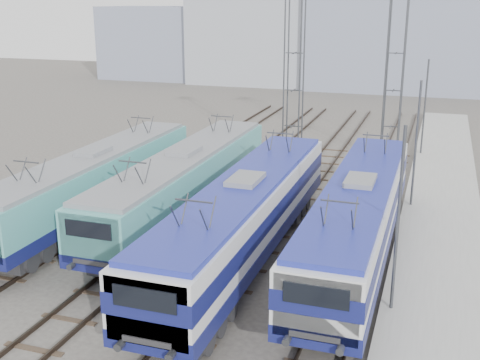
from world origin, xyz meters
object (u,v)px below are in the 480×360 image
Objects in this scene: locomotive_center_right at (244,215)px; mast_front at (398,225)px; locomotive_far_left at (93,180)px; locomotive_far_right at (358,215)px; mast_rear at (425,109)px; catenary_tower_west at (294,66)px; catenary_tower_east at (395,66)px; mast_mid at (416,147)px; locomotive_center_left at (184,181)px.

mast_front is (6.35, -2.31, 1.17)m from locomotive_center_right.
locomotive_far_left is 0.97× the size of locomotive_far_right.
mast_rear is (0.00, 24.00, 0.00)m from mast_front.
catenary_tower_east is (6.50, 2.00, 0.00)m from catenary_tower_west.
mast_mid is at bearing 56.76° from locomotive_center_right.
mast_rear is at bearing 58.50° from locomotive_center_left.
locomotive_far_right is at bearing 115.14° from mast_front.
mast_rear is (15.35, 18.85, 1.35)m from locomotive_far_left.
catenary_tower_west is at bearing 113.27° from mast_front.
locomotive_center_right is at bearing -17.49° from locomotive_far_left.
locomotive_far_left is 16.25m from mast_front.
locomotive_center_left is 12.61m from mast_front.
catenary_tower_east reaches higher than mast_front.
locomotive_far_left is at bearing -114.44° from catenary_tower_west.
mast_mid is (8.60, -8.00, -3.14)m from catenary_tower_west.
locomotive_center_right reaches higher than locomotive_far_right.
locomotive_center_right reaches higher than locomotive_far_left.
locomotive_center_right is 2.61× the size of mast_rear.
mast_mid is (1.85, 8.06, 1.22)m from locomotive_far_right.
locomotive_center_left is 14.58m from catenary_tower_west.
catenary_tower_west is (-2.25, 17.69, 4.32)m from locomotive_center_right.
locomotive_far_left is 2.46× the size of mast_rear.
locomotive_far_left is 16.92m from catenary_tower_west.
locomotive_center_right is (4.50, -3.98, 0.11)m from locomotive_center_left.
catenary_tower_west is at bearing 80.68° from locomotive_center_left.
locomotive_center_left is 18.52m from catenary_tower_east.
locomotive_far_left is 24.35m from mast_rear.
locomotive_center_right is at bearing -123.24° from mast_mid.
mast_mid reaches higher than locomotive_far_left.
mast_front and mast_rear have the same top height.
locomotive_center_left is 0.99× the size of locomotive_far_right.
locomotive_far_right is 2.55× the size of mast_front.
mast_front is (2.10, -22.00, -3.14)m from catenary_tower_east.
mast_mid is (10.85, 5.71, 1.29)m from locomotive_center_left.
mast_rear is at bearing 90.00° from mast_front.
locomotive_far_left is at bearing 174.90° from locomotive_far_right.
catenary_tower_west reaches higher than mast_mid.
mast_front reaches higher than locomotive_far_left.
mast_mid is (0.00, 12.00, 0.00)m from mast_front.
locomotive_center_left is at bearing -152.25° from mast_mid.
catenary_tower_west is at bearing -162.90° from catenary_tower_east.
locomotive_far_right is 1.48× the size of catenary_tower_east.
mast_front is at bearing -20.00° from locomotive_center_right.
locomotive_center_right is 2.61× the size of mast_mid.
catenary_tower_east reaches higher than locomotive_far_left.
locomotive_far_left is at bearing -155.94° from mast_mid.
catenary_tower_east is 1.71× the size of mast_rear.
locomotive_far_left is 0.94× the size of locomotive_center_right.
locomotive_far_right reaches higher than locomotive_far_left.
mast_front is 12.00m from mast_mid.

